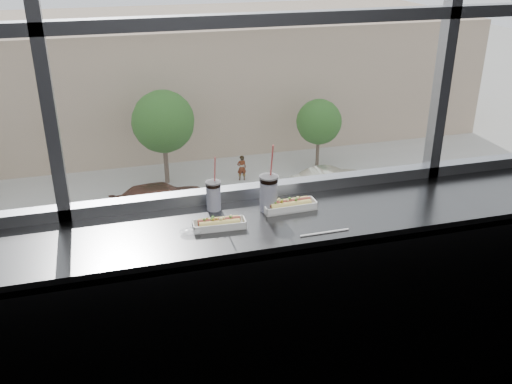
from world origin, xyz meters
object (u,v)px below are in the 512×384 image
object	(u,v)px
loose_straw	(325,233)
tree_right	(319,122)
hotdog_tray_right	(290,205)
pedestrian_c	(242,165)
soda_cup_right	(269,191)
car_far_b	(159,194)
soda_cup_left	(213,194)
wrapper	(191,231)
car_near_d	(272,269)
car_near_c	(147,286)
tree_center	(163,122)
car_near_e	(492,235)
hotdog_tray_left	(219,223)
car_far_c	(332,177)

from	to	relation	value
loose_straw	tree_right	bearing A→B (deg)	67.09
hotdog_tray_right	pedestrian_c	world-z (taller)	hotdog_tray_right
loose_straw	soda_cup_right	bearing A→B (deg)	119.88
soda_cup_right	car_far_b	distance (m)	26.61
hotdog_tray_right	tree_right	world-z (taller)	hotdog_tray_right
soda_cup_left	wrapper	size ratio (longest dim) A/B	2.84
loose_straw	car_near_d	world-z (taller)	loose_straw
car_near_c	tree_center	world-z (taller)	tree_center
hotdog_tray_right	pedestrian_c	distance (m)	30.32
tree_center	tree_right	distance (m)	9.33
wrapper	soda_cup_left	bearing A→B (deg)	54.85
car_near_d	pedestrian_c	world-z (taller)	car_near_d
wrapper	car_near_e	world-z (taller)	wrapper
hotdog_tray_right	tree_center	xyz separation A→B (m)	(2.38, 28.21, -8.40)
car_near_e	car_near_d	world-z (taller)	same
tree_right	hotdog_tray_left	bearing A→B (deg)	-113.08
hotdog_tray_right	car_near_d	world-z (taller)	hotdog_tray_right
wrapper	hotdog_tray_right	bearing A→B (deg)	12.26
wrapper	tree_center	world-z (taller)	wrapper
car_near_c	car_far_b	bearing A→B (deg)	-5.88
car_near_d	tree_center	world-z (taller)	tree_center
wrapper	car_near_d	world-z (taller)	wrapper
loose_straw	soda_cup_left	bearing A→B (deg)	138.18
soda_cup_right	car_far_c	size ratio (longest dim) A/B	0.06
loose_straw	tree_right	xyz separation A→B (m)	(11.60, 28.49, -9.19)
hotdog_tray_right	car_far_b	world-z (taller)	hotdog_tray_right
loose_straw	car_far_b	world-z (taller)	loose_straw
loose_straw	car_near_d	size ratio (longest dim) A/B	0.04
hotdog_tray_right	wrapper	bearing A→B (deg)	-169.64
loose_straw	wrapper	distance (m)	0.62
hotdog_tray_right	wrapper	distance (m)	0.53
loose_straw	wrapper	world-z (taller)	wrapper
wrapper	car_far_c	bearing A→B (deg)	64.73
soda_cup_right	car_far_c	bearing A→B (deg)	65.42
loose_straw	pedestrian_c	size ratio (longest dim) A/B	0.13
car_far_c	car_far_b	distance (m)	9.45
soda_cup_right	car_near_c	size ratio (longest dim) A/B	0.06
wrapper	car_near_e	bearing A→B (deg)	45.78
tree_right	loose_straw	bearing A→B (deg)	-112.16
soda_cup_right	loose_straw	size ratio (longest dim) A/B	1.47
car_near_c	tree_right	bearing A→B (deg)	-39.73
tree_center	soda_cup_right	bearing A→B (deg)	-95.04
loose_straw	pedestrian_c	bearing A→B (deg)	75.89
car_far_b	pedestrian_c	xyz separation A→B (m)	(5.13, 3.19, -0.25)
car_far_b	loose_straw	bearing A→B (deg)	169.97
loose_straw	car_near_c	distance (m)	19.84
car_far_c	car_far_b	world-z (taller)	car_far_b
wrapper	car_near_c	world-z (taller)	wrapper
hotdog_tray_right	car_near_c	xyz separation A→B (m)	(0.08, 16.21, -11.05)
loose_straw	tree_right	size ratio (longest dim) A/B	0.06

